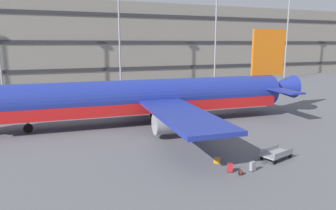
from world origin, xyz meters
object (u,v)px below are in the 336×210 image
backpack_small (241,172)px  suitcase_scuffed (217,160)px  suitcase_silver (253,166)px  baggage_cart (276,154)px  suitcase_red (230,168)px  airliner (150,98)px

backpack_small → suitcase_scuffed: bearing=96.4°
backpack_small → suitcase_silver: bearing=12.8°
suitcase_scuffed → baggage_cart: size_ratio=0.24×
backpack_small → baggage_cart: 4.54m
suitcase_scuffed → backpack_small: bearing=-83.6°
suitcase_red → suitcase_silver: suitcase_silver is taller
suitcase_red → suitcase_silver: size_ratio=0.96×
airliner → baggage_cart: bearing=-68.7°
suitcase_red → suitcase_scuffed: suitcase_red is taller
airliner → suitcase_red: 15.35m
suitcase_scuffed → suitcase_red: bearing=-93.7°
suitcase_scuffed → baggage_cart: (4.57, -1.12, 0.29)m
suitcase_red → backpack_small: bearing=-57.2°
suitcase_silver → baggage_cart: bearing=22.1°
suitcase_scuffed → airliner: bearing=94.2°
suitcase_scuffed → backpack_small: (0.30, -2.65, 0.06)m
suitcase_scuffed → baggage_cart: bearing=-13.8°
airliner → suitcase_silver: (2.43, -15.51, -2.51)m
airliner → baggage_cart: 15.49m
suitcase_silver → backpack_small: bearing=-167.2°
airliner → suitcase_red: size_ratio=43.79×
suitcase_red → backpack_small: (0.43, -0.66, -0.15)m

